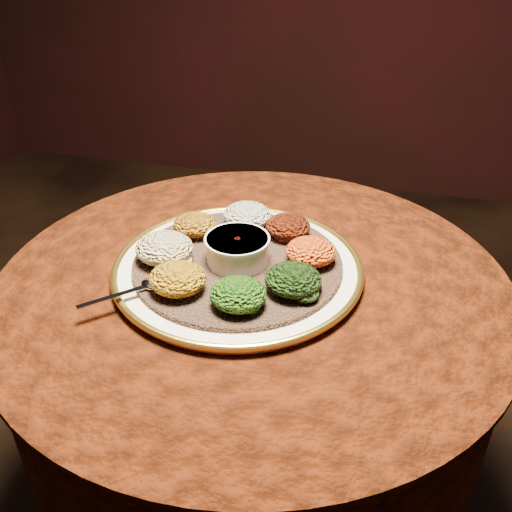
# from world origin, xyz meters

# --- Properties ---
(table) EXTENTS (0.96, 0.96, 0.73)m
(table) POSITION_xyz_m (0.00, 0.00, 0.55)
(table) COLOR black
(table) RESTS_ON ground
(platter) EXTENTS (0.47, 0.47, 0.02)m
(platter) POSITION_xyz_m (-0.03, 0.01, 0.75)
(platter) COLOR white
(platter) RESTS_ON table
(injera) EXTENTS (0.43, 0.43, 0.01)m
(injera) POSITION_xyz_m (-0.03, 0.01, 0.76)
(injera) COLOR brown
(injera) RESTS_ON platter
(stew_bowl) EXTENTS (0.12, 0.12, 0.05)m
(stew_bowl) POSITION_xyz_m (-0.03, 0.01, 0.79)
(stew_bowl) COLOR silver
(stew_bowl) RESTS_ON injera
(spoon) EXTENTS (0.12, 0.12, 0.01)m
(spoon) POSITION_xyz_m (-0.16, -0.12, 0.77)
(spoon) COLOR silver
(spoon) RESTS_ON injera
(portion_ayib) EXTENTS (0.10, 0.09, 0.05)m
(portion_ayib) POSITION_xyz_m (-0.05, 0.14, 0.79)
(portion_ayib) COLOR silver
(portion_ayib) RESTS_ON injera
(portion_kitfo) EXTENTS (0.09, 0.08, 0.04)m
(portion_kitfo) POSITION_xyz_m (0.04, 0.12, 0.78)
(portion_kitfo) COLOR black
(portion_kitfo) RESTS_ON injera
(portion_tikil) EXTENTS (0.09, 0.09, 0.04)m
(portion_tikil) POSITION_xyz_m (0.10, 0.04, 0.78)
(portion_tikil) COLOR #C26C10
(portion_tikil) RESTS_ON injera
(portion_gomen) EXTENTS (0.10, 0.09, 0.05)m
(portion_gomen) POSITION_xyz_m (0.09, -0.06, 0.79)
(portion_gomen) COLOR black
(portion_gomen) RESTS_ON injera
(portion_mixveg) EXTENTS (0.09, 0.09, 0.05)m
(portion_mixveg) POSITION_xyz_m (0.01, -0.12, 0.78)
(portion_mixveg) COLOR #932909
(portion_mixveg) RESTS_ON injera
(portion_kik) EXTENTS (0.10, 0.09, 0.05)m
(portion_kik) POSITION_xyz_m (-0.10, -0.11, 0.79)
(portion_kik) COLOR #BB7510
(portion_kik) RESTS_ON injera
(portion_timatim) EXTENTS (0.11, 0.10, 0.05)m
(portion_timatim) POSITION_xyz_m (-0.16, -0.02, 0.79)
(portion_timatim) COLOR maroon
(portion_timatim) RESTS_ON injera
(portion_shiro) EXTENTS (0.09, 0.08, 0.04)m
(portion_shiro) POSITION_xyz_m (-0.14, 0.08, 0.78)
(portion_shiro) COLOR #A16F13
(portion_shiro) RESTS_ON injera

